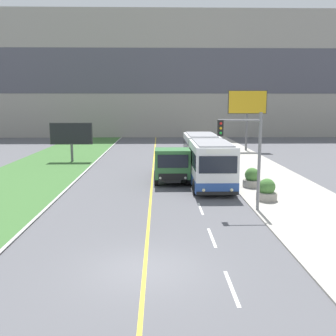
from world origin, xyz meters
The scene contains 10 objects.
ground_plane centered at (0.00, 0.00, 0.00)m, with size 300.00×300.00×0.00m, color #56565B.
lane_marking_centre centered at (0.29, 1.06, 0.00)m, with size 2.88×140.00×0.01m.
apartment_block_background centered at (0.00, 55.32, 10.11)m, with size 80.00×8.04×20.21m.
city_bus centered at (3.96, 15.90, 1.60)m, with size 2.71×12.36×3.14m.
dump_truck centered at (1.43, 15.00, 1.25)m, with size 2.51×6.48×2.50m.
traffic_light_mast centered at (5.00, 7.22, 3.33)m, with size 2.28×0.32×5.20m.
billboard_large centered at (10.81, 33.24, 5.40)m, with size 4.54×0.24×7.06m.
billboard_small centered at (-7.92, 25.11, 2.62)m, with size 4.04×0.24×3.76m.
planter_round_near centered at (6.73, 9.23, 0.64)m, with size 1.19×1.19×1.28m.
planter_round_second centered at (6.72, 12.85, 0.65)m, with size 1.21×1.21×1.30m.
Camera 1 is at (0.51, -12.76, 5.70)m, focal length 42.00 mm.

